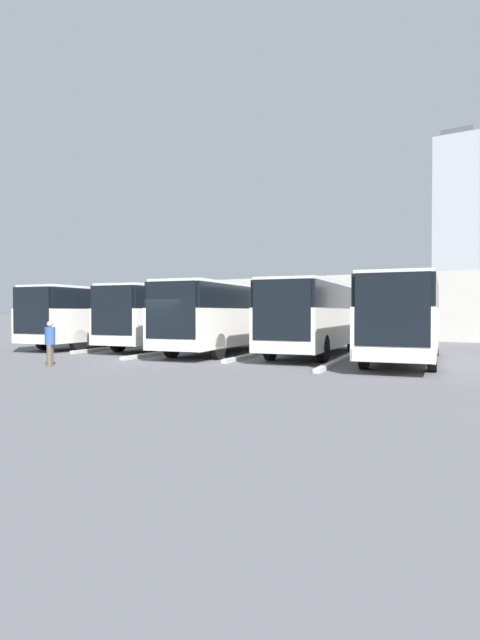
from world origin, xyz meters
name	(u,v)px	position (x,y,z in m)	size (l,w,h in m)	color
ground_plane	(162,361)	(0.00, 0.00, 0.00)	(600.00, 600.00, 0.00)	#5B5B60
bus_0	(404,316)	(-8.59, -4.84, 1.86)	(4.17, 10.97, 3.34)	silver
curb_divider_0	(340,360)	(-6.44, -3.25, 0.07)	(0.24, 7.97, 0.15)	#B2B2AD
bus_1	(316,315)	(-4.29, -5.90, 1.86)	(4.17, 10.97, 3.34)	silver
curb_divider_1	(259,354)	(-2.15, -4.32, 0.07)	(0.24, 7.97, 0.15)	#B2B2AD
bus_2	(225,315)	(0.00, -4.76, 1.86)	(4.17, 10.97, 3.34)	silver
curb_divider_2	(171,352)	(2.15, -3.18, 0.07)	(0.24, 7.97, 0.15)	#B2B2AD
bus_3	(171,315)	(4.29, -5.81, 1.86)	(4.17, 10.97, 3.34)	silver
curb_divider_3	(122,347)	(6.44, -4.23, 0.07)	(0.24, 7.97, 0.15)	#B2B2AD
bus_4	(101,315)	(8.58, -4.75, 1.86)	(4.17, 10.97, 3.34)	silver
pedestrian	(50,342)	(2.12, 3.81, 0.90)	(0.52, 0.52, 1.67)	brown
station_building	(358,307)	(0.00, -25.45, 2.42)	(42.44, 13.95, 4.77)	beige
office_tower	(458,227)	(10.95, -164.87, 30.37)	(14.01, 14.01, 61.93)	#ADB2B7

